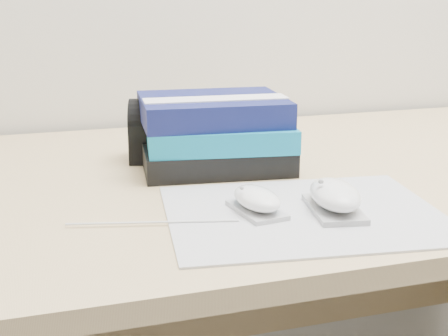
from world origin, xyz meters
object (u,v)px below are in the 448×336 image
object	(u,v)px
book_stack	(215,132)
pouch	(165,130)
mouse_front	(335,197)
mouse_rear	(257,200)
desk	(238,280)

from	to	relation	value
book_stack	pouch	bearing A→B (deg)	137.58
pouch	mouse_front	bearing A→B (deg)	-64.39
mouse_rear	desk	bearing A→B (deg)	76.82
desk	pouch	world-z (taller)	pouch
mouse_front	book_stack	size ratio (longest dim) A/B	0.46
desk	pouch	distance (m)	0.32
desk	pouch	size ratio (longest dim) A/B	11.41
mouse_rear	pouch	world-z (taller)	pouch
mouse_rear	mouse_front	world-z (taller)	mouse_front
book_stack	pouch	size ratio (longest dim) A/B	1.95
mouse_front	mouse_rear	bearing A→B (deg)	164.39
desk	mouse_rear	bearing A→B (deg)	-103.18
mouse_front	desk	bearing A→B (deg)	97.88
mouse_rear	pouch	size ratio (longest dim) A/B	0.72
desk	book_stack	world-z (taller)	book_stack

